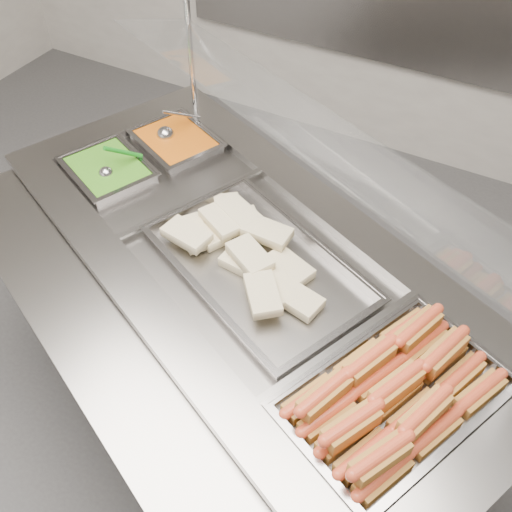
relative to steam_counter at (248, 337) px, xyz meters
The scene contains 12 objects.
ground 0.65m from the steam_counter, 86.41° to the right, with size 6.00×6.00×0.00m, color #4E4E51.
steam_counter is the anchor object (origin of this frame).
tray_rail 0.66m from the steam_counter, 114.09° to the right, with size 1.78×1.06×0.05m.
sneeze_guard 0.86m from the steam_counter, 65.91° to the left, with size 1.66×0.96×0.45m.
pan_hotdogs 0.76m from the steam_counter, 24.09° to the right, with size 0.55×0.66×0.10m.
pan_wraps 0.44m from the steam_counter, 24.09° to the right, with size 0.80×0.66×0.07m.
pan_beans 0.80m from the steam_counter, 143.24° to the left, with size 0.38×0.35×0.10m.
pan_peas 0.80m from the steam_counter, 168.58° to the left, with size 0.38×0.35×0.10m.
hotdogs_in_buns 0.79m from the steam_counter, 24.80° to the right, with size 0.49×0.60×0.12m.
tortilla_wraps 0.47m from the steam_counter, 150.23° to the left, with size 0.59×0.47×0.07m.
ladle 0.85m from the steam_counter, 145.11° to the left, with size 0.11×0.19×0.15m.
serving_spoon 0.80m from the steam_counter, 169.61° to the left, with size 0.10×0.17×0.14m.
Camera 1 is at (0.60, -0.63, 2.22)m, focal length 40.00 mm.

